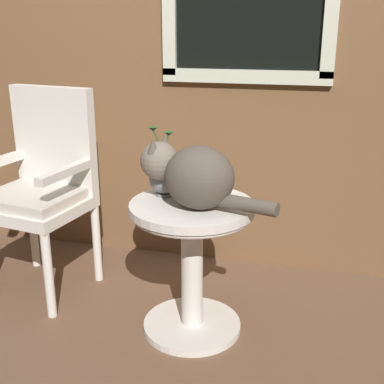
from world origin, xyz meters
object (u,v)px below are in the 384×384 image
object	(u,v)px
cat	(193,175)
pewter_vase_with_ivy	(164,175)
wicker_side_table	(192,247)
wicker_chair	(43,181)

from	to	relation	value
cat	pewter_vase_with_ivy	world-z (taller)	pewter_vase_with_ivy
cat	wicker_side_table	bearing A→B (deg)	111.11
cat	pewter_vase_with_ivy	bearing A→B (deg)	146.48
pewter_vase_with_ivy	cat	bearing A→B (deg)	-33.52
wicker_chair	cat	world-z (taller)	wicker_chair
wicker_chair	pewter_vase_with_ivy	xyz separation A→B (m)	(0.70, -0.16, 0.13)
cat	pewter_vase_with_ivy	distance (m)	0.20
wicker_chair	cat	xyz separation A→B (m)	(0.86, -0.27, 0.17)
wicker_side_table	pewter_vase_with_ivy	world-z (taller)	pewter_vase_with_ivy
wicker_side_table	pewter_vase_with_ivy	bearing A→B (deg)	154.90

